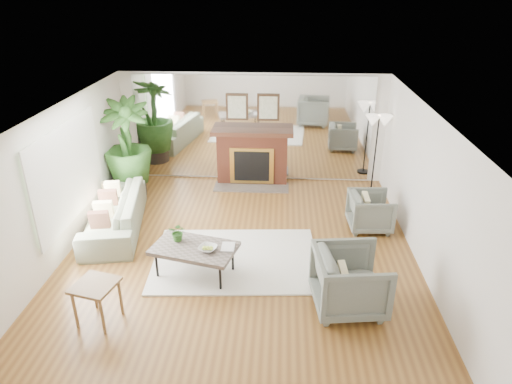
# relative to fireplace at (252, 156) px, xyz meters

# --- Properties ---
(ground) EXTENTS (7.00, 7.00, 0.00)m
(ground) POSITION_rel_fireplace_xyz_m (0.00, -3.26, -0.66)
(ground) COLOR brown
(ground) RESTS_ON ground
(wall_left) EXTENTS (0.02, 7.00, 2.50)m
(wall_left) POSITION_rel_fireplace_xyz_m (-2.99, -3.26, 0.59)
(wall_left) COLOR silver
(wall_left) RESTS_ON ground
(wall_right) EXTENTS (0.02, 7.00, 2.50)m
(wall_right) POSITION_rel_fireplace_xyz_m (2.99, -3.26, 0.59)
(wall_right) COLOR silver
(wall_right) RESTS_ON ground
(wall_back) EXTENTS (6.00, 0.02, 2.50)m
(wall_back) POSITION_rel_fireplace_xyz_m (0.00, 0.23, 0.59)
(wall_back) COLOR silver
(wall_back) RESTS_ON ground
(mirror_panel) EXTENTS (5.40, 0.04, 2.40)m
(mirror_panel) POSITION_rel_fireplace_xyz_m (0.00, 0.21, 0.59)
(mirror_panel) COLOR silver
(mirror_panel) RESTS_ON wall_back
(window_panel) EXTENTS (0.04, 2.40, 1.50)m
(window_panel) POSITION_rel_fireplace_xyz_m (-2.96, -2.86, 0.69)
(window_panel) COLOR #B2E09E
(window_panel) RESTS_ON wall_left
(fireplace) EXTENTS (1.85, 0.83, 2.05)m
(fireplace) POSITION_rel_fireplace_xyz_m (0.00, 0.00, 0.00)
(fireplace) COLOR brown
(fireplace) RESTS_ON ground
(area_rug) EXTENTS (2.89, 2.15, 0.03)m
(area_rug) POSITION_rel_fireplace_xyz_m (-0.06, -3.32, -0.64)
(area_rug) COLOR silver
(area_rug) RESTS_ON ground
(coffee_table) EXTENTS (1.44, 1.06, 0.52)m
(coffee_table) POSITION_rel_fireplace_xyz_m (-0.67, -3.77, -0.18)
(coffee_table) COLOR #64574F
(coffee_table) RESTS_ON ground
(sofa) EXTENTS (1.35, 2.52, 0.70)m
(sofa) POSITION_rel_fireplace_xyz_m (-2.45, -2.40, -0.31)
(sofa) COLOR gray
(sofa) RESTS_ON ground
(armchair_back) EXTENTS (0.83, 0.81, 0.72)m
(armchair_back) POSITION_rel_fireplace_xyz_m (2.37, -2.07, -0.30)
(armchair_back) COLOR slate
(armchair_back) RESTS_ON ground
(armchair_front) EXTENTS (1.11, 1.08, 0.91)m
(armchair_front) POSITION_rel_fireplace_xyz_m (1.68, -4.44, -0.20)
(armchair_front) COLOR slate
(armchair_front) RESTS_ON ground
(side_table) EXTENTS (0.65, 0.65, 0.61)m
(side_table) POSITION_rel_fireplace_xyz_m (-1.80, -4.94, -0.15)
(side_table) COLOR brown
(side_table) RESTS_ON ground
(potted_ficus) EXTENTS (1.19, 1.19, 2.15)m
(potted_ficus) POSITION_rel_fireplace_xyz_m (-2.60, -0.88, 0.49)
(potted_ficus) COLOR black
(potted_ficus) RESTS_ON ground
(floor_lamp) EXTENTS (0.57, 0.32, 1.76)m
(floor_lamp) POSITION_rel_fireplace_xyz_m (2.70, -0.38, 0.84)
(floor_lamp) COLOR black
(floor_lamp) RESTS_ON ground
(tabletop_plant) EXTENTS (0.30, 0.27, 0.31)m
(tabletop_plant) POSITION_rel_fireplace_xyz_m (-0.95, -3.59, 0.01)
(tabletop_plant) COLOR #356826
(tabletop_plant) RESTS_ON coffee_table
(fruit_bowl) EXTENTS (0.35, 0.35, 0.07)m
(fruit_bowl) POSITION_rel_fireplace_xyz_m (-0.43, -3.86, -0.11)
(fruit_bowl) COLOR brown
(fruit_bowl) RESTS_ON coffee_table
(book) EXTENTS (0.21, 0.29, 0.02)m
(book) POSITION_rel_fireplace_xyz_m (-0.24, -3.77, -0.13)
(book) COLOR brown
(book) RESTS_ON coffee_table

